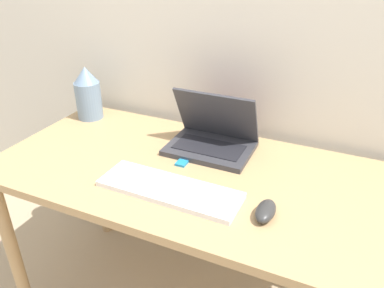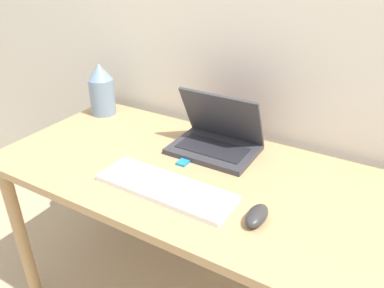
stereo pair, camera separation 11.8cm
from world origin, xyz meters
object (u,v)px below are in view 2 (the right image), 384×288
at_px(keyboard, 166,188).
at_px(mp3_player, 184,162).
at_px(vase, 102,90).
at_px(laptop, 217,138).
at_px(mouse, 257,216).

xyz_separation_m(keyboard, mp3_player, (-0.04, 0.18, -0.01)).
distance_m(keyboard, mp3_player, 0.18).
xyz_separation_m(keyboard, vase, (-0.59, 0.37, 0.10)).
bearing_deg(laptop, keyboard, -92.31).
relative_size(laptop, mouse, 2.90).
bearing_deg(vase, laptop, -4.25).
distance_m(mouse, mp3_player, 0.38).
bearing_deg(mouse, keyboard, -178.99).
height_order(keyboard, mouse, mouse).
bearing_deg(laptop, mp3_player, -110.12).
bearing_deg(laptop, mouse, -47.54).
relative_size(laptop, keyboard, 0.68).
xyz_separation_m(vase, mp3_player, (0.55, -0.19, -0.11)).
bearing_deg(laptop, vase, 175.75).
bearing_deg(mouse, vase, 158.01).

